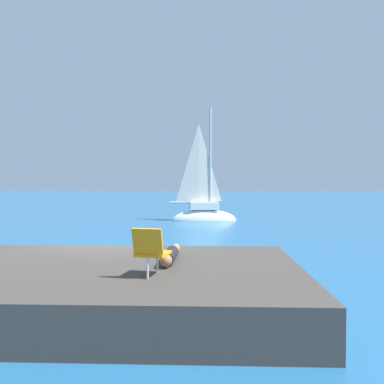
% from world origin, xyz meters
% --- Properties ---
extents(ground_plane, '(160.00, 160.00, 0.00)m').
position_xyz_m(ground_plane, '(0.00, 0.00, 0.00)').
color(ground_plane, '#236093').
extents(shore_ledge, '(7.07, 4.67, 0.73)m').
position_xyz_m(shore_ledge, '(0.76, -3.06, 0.36)').
color(shore_ledge, '#423D38').
rests_on(shore_ledge, ground).
extents(boulder_seaward, '(1.80, 1.92, 0.92)m').
position_xyz_m(boulder_seaward, '(-0.36, -0.92, 0.00)').
color(boulder_seaward, '#3B3738').
rests_on(boulder_seaward, ground).
extents(boulder_inland, '(1.52, 1.72, 0.89)m').
position_xyz_m(boulder_inland, '(-2.14, -0.39, 0.00)').
color(boulder_inland, '#453533').
rests_on(boulder_inland, ground).
extents(sailboat_near, '(3.85, 1.81, 7.01)m').
position_xyz_m(sailboat_near, '(2.06, 12.50, 0.38)').
color(sailboat_near, white).
rests_on(sailboat_near, ground).
extents(person_sunbather, '(0.25, 1.76, 0.25)m').
position_xyz_m(person_sunbather, '(1.87, -2.53, 0.84)').
color(person_sunbather, black).
rests_on(person_sunbather, shore_ledge).
extents(beach_chair, '(0.58, 0.67, 0.80)m').
position_xyz_m(beach_chair, '(1.70, -3.82, 1.17)').
color(beach_chair, orange).
rests_on(beach_chair, shore_ledge).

